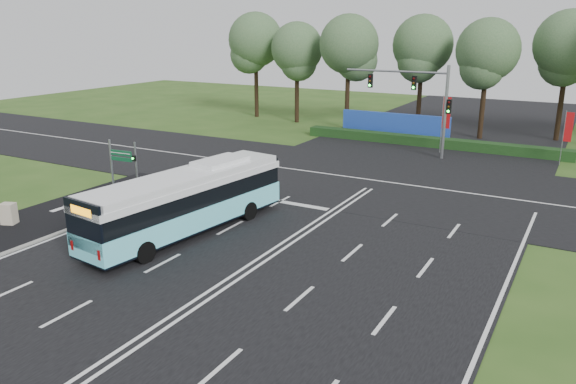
# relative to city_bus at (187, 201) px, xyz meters

# --- Properties ---
(ground) EXTENTS (120.00, 120.00, 0.00)m
(ground) POSITION_rel_city_bus_xyz_m (4.66, 1.55, -1.66)
(ground) COLOR #2F511B
(ground) RESTS_ON ground
(road_main) EXTENTS (20.00, 120.00, 0.04)m
(road_main) POSITION_rel_city_bus_xyz_m (4.66, 1.55, -1.64)
(road_main) COLOR black
(road_main) RESTS_ON ground
(road_cross) EXTENTS (120.00, 14.00, 0.05)m
(road_cross) POSITION_rel_city_bus_xyz_m (4.66, 13.55, -1.63)
(road_cross) COLOR black
(road_cross) RESTS_ON ground
(bike_path) EXTENTS (5.00, 18.00, 0.06)m
(bike_path) POSITION_rel_city_bus_xyz_m (-7.84, -1.45, -1.63)
(bike_path) COLOR black
(bike_path) RESTS_ON ground
(kerb_strip) EXTENTS (0.25, 18.00, 0.12)m
(kerb_strip) POSITION_rel_city_bus_xyz_m (-5.44, -1.45, -1.60)
(kerb_strip) COLOR gray
(kerb_strip) RESTS_ON ground
(city_bus) EXTENTS (3.79, 11.66, 3.29)m
(city_bus) POSITION_rel_city_bus_xyz_m (0.00, 0.00, 0.00)
(city_bus) COLOR #6EEEFF
(city_bus) RESTS_ON ground
(pedestrian_signal) EXTENTS (0.26, 0.40, 3.03)m
(pedestrian_signal) POSITION_rel_city_bus_xyz_m (-7.46, 4.32, 0.00)
(pedestrian_signal) COLOR gray
(pedestrian_signal) RESTS_ON ground
(street_sign) EXTENTS (1.49, 0.19, 3.82)m
(street_sign) POSITION_rel_city_bus_xyz_m (-5.95, 1.35, 0.76)
(street_sign) COLOR gray
(street_sign) RESTS_ON ground
(utility_cabinet) EXTENTS (0.84, 0.78, 1.13)m
(utility_cabinet) POSITION_rel_city_bus_xyz_m (-8.78, -3.45, -1.09)
(utility_cabinet) COLOR beige
(utility_cabinet) RESTS_ON ground
(banner_flag_mid) EXTENTS (0.67, 0.18, 4.56)m
(banner_flag_mid) POSITION_rel_city_bus_xyz_m (6.23, 23.97, 1.32)
(banner_flag_mid) COLOR gray
(banner_flag_mid) RESTS_ON ground
(banner_flag_right) EXTENTS (0.58, 0.15, 3.96)m
(banner_flag_right) POSITION_rel_city_bus_xyz_m (14.87, 24.29, 0.95)
(banner_flag_right) COLOR gray
(banner_flag_right) RESTS_ON ground
(traffic_light_gantry) EXTENTS (8.41, 0.28, 7.00)m
(traffic_light_gantry) POSITION_rel_city_bus_xyz_m (4.87, 22.05, 3.01)
(traffic_light_gantry) COLOR gray
(traffic_light_gantry) RESTS_ON ground
(hedge) EXTENTS (22.00, 1.20, 0.80)m
(hedge) POSITION_rel_city_bus_xyz_m (4.66, 26.05, -1.26)
(hedge) COLOR #153212
(hedge) RESTS_ON ground
(blue_hoarding) EXTENTS (10.00, 0.30, 2.20)m
(blue_hoarding) POSITION_rel_city_bus_xyz_m (0.66, 28.55, -0.56)
(blue_hoarding) COLOR #2046B0
(blue_hoarding) RESTS_ON ground
(eucalyptus_row) EXTENTS (47.78, 9.54, 12.73)m
(eucalyptus_row) POSITION_rel_city_bus_xyz_m (6.48, 32.45, 6.77)
(eucalyptus_row) COLOR black
(eucalyptus_row) RESTS_ON ground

